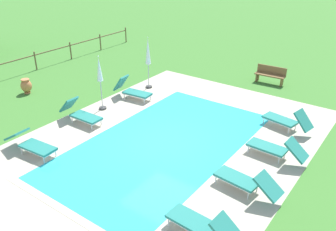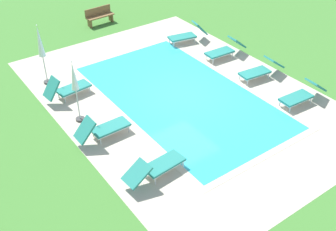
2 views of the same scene
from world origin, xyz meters
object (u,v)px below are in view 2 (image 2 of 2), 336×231
Objects in this scene: sun_lounger_north_end at (260,70)px; sun_lounger_south_end at (225,49)px; sun_lounger_north_far at (156,167)px; sun_lounger_south_near_corner at (67,88)px; sun_lounger_north_mid at (302,94)px; patio_umbrella_closed_row_centre at (41,45)px; sun_lounger_north_near_steps at (103,128)px; wooden_bench_lawn_side at (99,15)px; sun_lounger_south_mid at (187,34)px; patio_umbrella_closed_row_west at (75,82)px.

sun_lounger_north_end is 1.03× the size of sun_lounger_south_end.
sun_lounger_south_near_corner is at bearing 3.23° from sun_lounger_north_far.
patio_umbrella_closed_row_centre reaches higher than sun_lounger_north_mid.
sun_lounger_north_near_steps is at bearing 88.19° from sun_lounger_north_end.
wooden_bench_lawn_side is at bearing -19.90° from sun_lounger_north_far.
sun_lounger_north_near_steps reaches higher than sun_lounger_north_far.
sun_lounger_north_mid is 6.71m from sun_lounger_south_mid.
patio_umbrella_closed_row_west is 0.94× the size of patio_umbrella_closed_row_centre.
sun_lounger_south_near_corner is 1.23× the size of wooden_bench_lawn_side.
sun_lounger_south_end is (-1.02, -7.17, -0.02)m from sun_lounger_south_near_corner.
sun_lounger_north_far is 1.04× the size of sun_lounger_south_end.
sun_lounger_north_end is 8.87m from patio_umbrella_closed_row_centre.
sun_lounger_north_near_steps is 0.96× the size of sun_lounger_south_mid.
wooden_bench_lawn_side is at bearing -48.17° from patio_umbrella_closed_row_centre.
wooden_bench_lawn_side reaches higher than sun_lounger_north_far.
patio_umbrella_closed_row_west is (1.39, 0.22, 1.21)m from sun_lounger_north_near_steps.
sun_lounger_south_mid is (6.80, -6.45, 0.03)m from sun_lounger_north_far.
sun_lounger_north_far is 1.05× the size of sun_lounger_south_mid.
patio_umbrella_closed_row_centre is at bearing 46.09° from sun_lounger_north_mid.
sun_lounger_north_end is at bearing -114.53° from sun_lounger_south_near_corner.
sun_lounger_north_end is 7.84m from sun_lounger_south_near_corner.
patio_umbrella_closed_row_centre reaches higher than wooden_bench_lawn_side.
sun_lounger_north_near_steps is at bearing 178.55° from sun_lounger_south_near_corner.
sun_lounger_north_near_steps is 7.52m from sun_lounger_south_end.
sun_lounger_north_end is at bearing -102.27° from patio_umbrella_closed_row_west.
sun_lounger_south_mid is 2.27m from sun_lounger_south_end.
sun_lounger_north_near_steps is 0.92× the size of sun_lounger_north_end.
sun_lounger_north_near_steps is 1.26× the size of wooden_bench_lawn_side.
sun_lounger_north_near_steps reaches higher than sun_lounger_south_mid.
sun_lounger_south_end is at bearing -98.07° from sun_lounger_south_near_corner.
sun_lounger_north_mid reaches higher than sun_lounger_north_far.
sun_lounger_north_far is 9.37m from sun_lounger_south_mid.
sun_lounger_north_mid is 2.25m from sun_lounger_north_end.
patio_umbrella_closed_row_west is at bearing 8.84° from sun_lounger_north_far.
sun_lounger_south_mid reaches higher than sun_lounger_north_mid.
sun_lounger_north_far is at bearing -171.30° from sun_lounger_north_near_steps.
sun_lounger_north_near_steps reaches higher than wooden_bench_lawn_side.
sun_lounger_north_end is 0.87× the size of patio_umbrella_closed_row_west.
wooden_bench_lawn_side reaches higher than sun_lounger_south_end.
sun_lounger_south_mid is at bearing 2.19° from sun_lounger_north_mid.
patio_umbrella_closed_row_centre is 1.67× the size of wooden_bench_lawn_side.
sun_lounger_south_near_corner is 7.24m from sun_lounger_south_end.
sun_lounger_north_far is 4.19m from patio_umbrella_closed_row_west.
sun_lounger_north_end is 7.70m from patio_umbrella_closed_row_west.
patio_umbrella_closed_row_centre reaches higher than sun_lounger_south_mid.
patio_umbrella_closed_row_centre is (7.09, 0.56, 1.33)m from sun_lounger_north_far.
sun_lounger_north_far is (-2.56, -0.39, -0.03)m from sun_lounger_north_near_steps.
sun_lounger_south_end is 7.59m from patio_umbrella_closed_row_west.
sun_lounger_north_far is 8.24m from sun_lounger_south_end.
sun_lounger_south_mid is 5.02m from wooden_bench_lawn_side.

